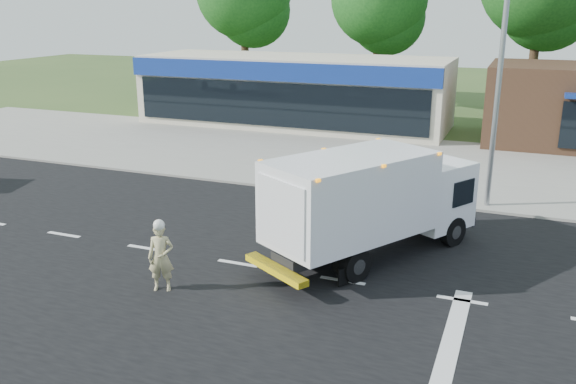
{
  "coord_description": "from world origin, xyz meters",
  "views": [
    {
      "loc": [
        3.96,
        -13.89,
        6.81
      ],
      "look_at": [
        -2.17,
        1.64,
        1.7
      ],
      "focal_mm": 38.0,
      "sensor_mm": 36.0,
      "label": 1
    }
  ],
  "objects": [
    {
      "name": "traffic_signal_pole",
      "position": [
        2.35,
        7.6,
        4.92
      ],
      "size": [
        3.51,
        0.25,
        8.0
      ],
      "color": "gray",
      "rests_on": "ground"
    },
    {
      "name": "ground",
      "position": [
        0.0,
        0.0,
        0.0
      ],
      "size": [
        120.0,
        120.0,
        0.0
      ],
      "primitive_type": "plane",
      "color": "#385123",
      "rests_on": "ground"
    },
    {
      "name": "road_asphalt",
      "position": [
        0.0,
        0.0,
        0.0
      ],
      "size": [
        60.0,
        14.0,
        0.02
      ],
      "primitive_type": "cube",
      "color": "black",
      "rests_on": "ground"
    },
    {
      "name": "retail_strip_mall",
      "position": [
        -9.0,
        19.93,
        2.01
      ],
      "size": [
        18.0,
        6.2,
        4.0
      ],
      "color": "beige",
      "rests_on": "ground"
    },
    {
      "name": "lane_markings",
      "position": [
        1.35,
        -1.35,
        0.02
      ],
      "size": [
        55.2,
        7.0,
        0.01
      ],
      "color": "silver",
      "rests_on": "road_asphalt"
    },
    {
      "name": "emergency_worker",
      "position": [
        -4.04,
        -2.13,
        0.92
      ],
      "size": [
        0.75,
        0.62,
        1.87
      ],
      "rotation": [
        0.0,
        0.0,
        0.37
      ],
      "color": "tan",
      "rests_on": "ground"
    },
    {
      "name": "parking_apron",
      "position": [
        0.0,
        14.0,
        0.01
      ],
      "size": [
        60.0,
        9.0,
        0.02
      ],
      "primitive_type": "cube",
      "color": "gray",
      "rests_on": "ground"
    },
    {
      "name": "ems_box_truck",
      "position": [
        0.23,
        1.79,
        1.76
      ],
      "size": [
        5.35,
        7.01,
        3.06
      ],
      "rotation": [
        0.0,
        0.0,
        1.03
      ],
      "color": "black",
      "rests_on": "ground"
    },
    {
      "name": "sidewalk",
      "position": [
        0.0,
        8.2,
        0.06
      ],
      "size": [
        60.0,
        2.4,
        0.12
      ],
      "primitive_type": "cube",
      "color": "gray",
      "rests_on": "ground"
    }
  ]
}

